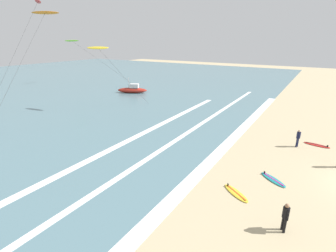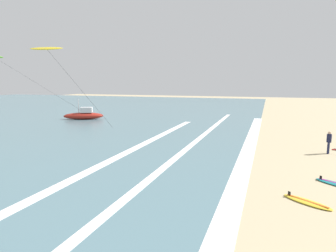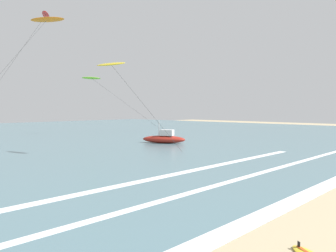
{
  "view_description": "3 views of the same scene",
  "coord_description": "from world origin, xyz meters",
  "px_view_note": "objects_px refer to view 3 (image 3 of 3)",
  "views": [
    {
      "loc": [
        -18.18,
        3.82,
        9.0
      ],
      "look_at": [
        -2.38,
        13.66,
        2.45
      ],
      "focal_mm": 26.41,
      "sensor_mm": 36.0,
      "label": 1
    },
    {
      "loc": [
        -17.94,
        8.85,
        5.08
      ],
      "look_at": [
        -1.8,
        14.39,
        2.46
      ],
      "focal_mm": 31.49,
      "sensor_mm": 36.0,
      "label": 2
    },
    {
      "loc": [
        -14.61,
        3.71,
        4.24
      ],
      "look_at": [
        -1.94,
        15.47,
        3.31
      ],
      "focal_mm": 37.45,
      "sensor_mm": 36.0,
      "label": 3
    }
  ],
  "objects_px": {
    "offshore_boat": "(164,138)",
    "kite_lime_mid_center": "(92,79)",
    "kite_yellow_low_near": "(111,65)",
    "kite_red_high_right": "(45,16)",
    "kite_orange_high_left": "(47,20)"
  },
  "relations": [
    {
      "from": "kite_lime_mid_center",
      "to": "offshore_boat",
      "type": "xyz_separation_m",
      "value": [
        -1.56,
        -16.71,
        -8.09
      ]
    },
    {
      "from": "offshore_boat",
      "to": "kite_yellow_low_near",
      "type": "bearing_deg",
      "value": -160.32
    },
    {
      "from": "kite_orange_high_left",
      "to": "kite_red_high_right",
      "type": "bearing_deg",
      "value": 62.97
    },
    {
      "from": "kite_yellow_low_near",
      "to": "offshore_boat",
      "type": "relative_size",
      "value": 1.52
    },
    {
      "from": "kite_yellow_low_near",
      "to": "kite_red_high_right",
      "type": "height_order",
      "value": "kite_red_high_right"
    },
    {
      "from": "kite_orange_high_left",
      "to": "kite_yellow_low_near",
      "type": "bearing_deg",
      "value": -49.57
    },
    {
      "from": "kite_yellow_low_near",
      "to": "offshore_boat",
      "type": "distance_m",
      "value": 13.67
    },
    {
      "from": "kite_yellow_low_near",
      "to": "kite_orange_high_left",
      "type": "relative_size",
      "value": 0.66
    },
    {
      "from": "kite_yellow_low_near",
      "to": "kite_orange_high_left",
      "type": "distance_m",
      "value": 6.84
    },
    {
      "from": "kite_orange_high_left",
      "to": "offshore_boat",
      "type": "distance_m",
      "value": 18.35
    },
    {
      "from": "kite_yellow_low_near",
      "to": "kite_orange_high_left",
      "type": "bearing_deg",
      "value": 130.43
    },
    {
      "from": "kite_orange_high_left",
      "to": "kite_lime_mid_center",
      "type": "relative_size",
      "value": 0.8
    },
    {
      "from": "kite_red_high_right",
      "to": "offshore_boat",
      "type": "xyz_separation_m",
      "value": [
        11.75,
        -5.77,
        -13.1
      ]
    },
    {
      "from": "offshore_boat",
      "to": "kite_lime_mid_center",
      "type": "bearing_deg",
      "value": 84.65
    },
    {
      "from": "kite_lime_mid_center",
      "to": "offshore_boat",
      "type": "relative_size",
      "value": 2.9
    }
  ]
}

